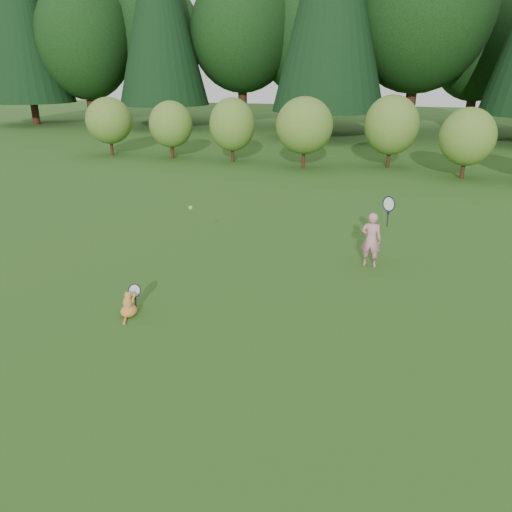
% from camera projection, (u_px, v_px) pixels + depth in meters
% --- Properties ---
extents(ground, '(100.00, 100.00, 0.00)m').
position_uv_depth(ground, '(230.00, 311.00, 8.13)').
color(ground, '#215317').
rests_on(ground, ground).
extents(shrub_row, '(28.00, 3.00, 2.80)m').
position_uv_depth(shrub_row, '(340.00, 132.00, 19.31)').
color(shrub_row, '#4E6E22').
rests_on(shrub_row, ground).
extents(child, '(0.61, 0.37, 1.66)m').
position_uv_depth(child, '(372.00, 239.00, 9.81)').
color(child, pink).
rests_on(child, ground).
extents(cat, '(0.29, 0.56, 0.58)m').
position_uv_depth(cat, '(128.00, 303.00, 7.93)').
color(cat, orange).
rests_on(cat, ground).
extents(tennis_ball, '(0.08, 0.08, 0.08)m').
position_uv_depth(tennis_ball, '(191.00, 208.00, 9.83)').
color(tennis_ball, '#99D218').
rests_on(tennis_ball, ground).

